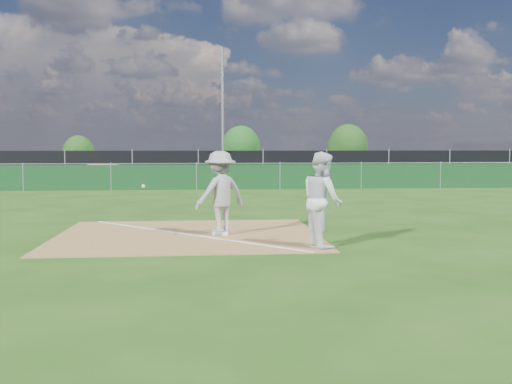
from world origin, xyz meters
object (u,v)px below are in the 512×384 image
(light_pole, at_px, (223,114))
(runner, at_px, (322,199))
(tree_mid, at_px, (241,148))
(tree_right, at_px, (348,147))
(play_at_first, at_px, (220,193))
(car_right, at_px, (293,165))
(car_mid, at_px, (173,165))
(car_left, at_px, (103,164))
(first_base, at_px, (221,233))
(tree_left, at_px, (79,153))

(light_pole, height_order, runner, light_pole)
(tree_mid, distance_m, tree_right, 8.81)
(play_at_first, distance_m, car_right, 27.83)
(runner, distance_m, car_mid, 28.06)
(car_mid, bearing_deg, tree_right, -44.03)
(tree_right, bearing_deg, play_at_first, -109.04)
(car_left, relative_size, car_mid, 0.96)
(play_at_first, xyz_separation_m, car_mid, (-2.50, 26.01, -0.18))
(first_base, relative_size, play_at_first, 0.15)
(tree_right, bearing_deg, tree_left, 179.97)
(tree_left, distance_m, tree_mid, 12.87)
(runner, bearing_deg, tree_left, 8.34)
(car_left, bearing_deg, tree_left, 28.64)
(car_right, relative_size, tree_right, 1.28)
(runner, distance_m, tree_mid, 35.02)
(tree_right, bearing_deg, car_left, -163.76)
(play_at_first, height_order, car_right, play_at_first)
(runner, bearing_deg, tree_right, -26.32)
(first_base, relative_size, car_mid, 0.08)
(car_right, bearing_deg, tree_left, 86.05)
(light_pole, bearing_deg, tree_mid, 81.00)
(play_at_first, height_order, tree_left, tree_left)
(runner, relative_size, tree_mid, 0.52)
(first_base, distance_m, tree_left, 34.50)
(first_base, height_order, car_mid, car_mid)
(runner, height_order, car_right, runner)
(first_base, xyz_separation_m, car_left, (-7.44, 27.41, 0.75))
(car_left, bearing_deg, runner, -160.70)
(first_base, distance_m, play_at_first, 0.93)
(runner, bearing_deg, light_pole, -8.09)
(car_right, relative_size, tree_mid, 1.32)
(car_right, xyz_separation_m, tree_left, (-16.23, 5.78, 0.77))
(car_right, distance_m, tree_left, 17.25)
(runner, bearing_deg, first_base, 38.25)
(car_left, height_order, tree_left, tree_left)
(play_at_first, bearing_deg, car_right, 77.65)
(first_base, xyz_separation_m, play_at_first, (-0.00, -0.06, 0.93))
(light_pole, xyz_separation_m, tree_mid, (1.83, 11.54, -2.07))
(first_base, distance_m, tree_mid, 33.41)
(runner, xyz_separation_m, car_mid, (-4.54, 27.69, -0.17))
(first_base, xyz_separation_m, tree_left, (-10.28, 32.90, 1.45))
(first_base, bearing_deg, tree_left, 107.36)
(tree_mid, bearing_deg, tree_left, -178.41)
(first_base, bearing_deg, tree_right, 70.93)
(car_mid, height_order, tree_right, tree_right)
(tree_right, bearing_deg, car_mid, -153.41)
(car_right, xyz_separation_m, tree_mid, (-3.38, 6.14, 1.20))
(play_at_first, height_order, car_mid, play_at_first)
(runner, distance_m, tree_right, 35.88)
(runner, bearing_deg, car_right, -18.96)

